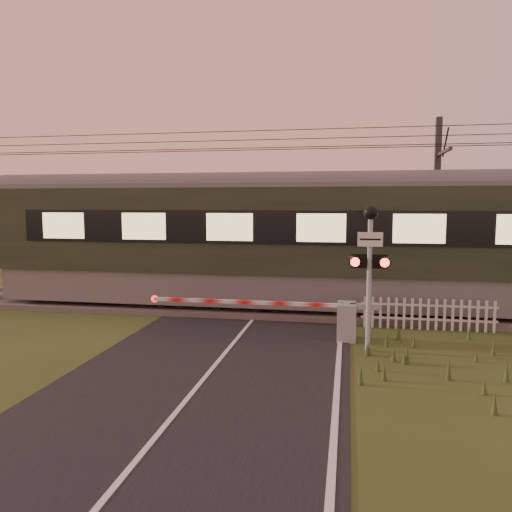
% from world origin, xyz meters
% --- Properties ---
extents(ground, '(160.00, 160.00, 0.00)m').
position_xyz_m(ground, '(0.00, 0.00, 0.00)').
color(ground, '#324119').
rests_on(ground, ground).
extents(road, '(6.00, 140.00, 0.03)m').
position_xyz_m(road, '(0.02, -0.23, 0.01)').
color(road, black).
rests_on(road, ground).
extents(track_bed, '(140.00, 3.40, 0.39)m').
position_xyz_m(track_bed, '(0.00, 6.50, 0.07)').
color(track_bed, '#47423D').
rests_on(track_bed, ground).
extents(overhead_wires, '(120.00, 0.62, 0.62)m').
position_xyz_m(overhead_wires, '(0.00, 6.50, 5.72)').
color(overhead_wires, black).
rests_on(overhead_wires, ground).
extents(boom_gate, '(6.47, 0.77, 1.03)m').
position_xyz_m(boom_gate, '(2.59, 3.11, 0.57)').
color(boom_gate, gray).
rests_on(boom_gate, ground).
extents(crossing_signal, '(0.92, 0.37, 3.62)m').
position_xyz_m(crossing_signal, '(3.44, 2.15, 2.49)').
color(crossing_signal, gray).
rests_on(crossing_signal, ground).
extents(picket_fence, '(3.83, 0.08, 0.92)m').
position_xyz_m(picket_fence, '(5.25, 4.60, 0.47)').
color(picket_fence, silver).
rests_on(picket_fence, ground).
extents(catenary_mast, '(0.21, 2.46, 6.74)m').
position_xyz_m(catenary_mast, '(6.03, 8.72, 3.51)').
color(catenary_mast, '#2D2D30').
rests_on(catenary_mast, ground).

